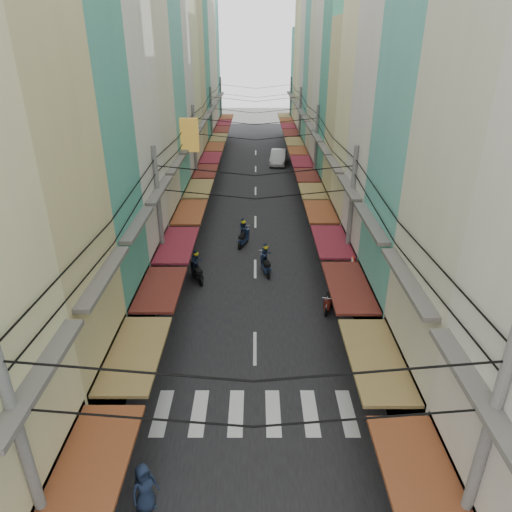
{
  "coord_description": "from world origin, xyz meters",
  "views": [
    {
      "loc": [
        0.06,
        -19.01,
        12.74
      ],
      "look_at": [
        0.05,
        2.86,
        2.37
      ],
      "focal_mm": 32.0,
      "sensor_mm": 36.0,
      "label": 1
    }
  ],
  "objects_px": {
    "white_car": "(278,164)",
    "traffic_sign": "(352,271)",
    "bicycle": "(397,308)",
    "market_umbrella": "(425,382)"
  },
  "relations": [
    {
      "from": "white_car",
      "to": "traffic_sign",
      "type": "relative_size",
      "value": 1.72
    },
    {
      "from": "bicycle",
      "to": "traffic_sign",
      "type": "distance_m",
      "value": 3.67
    },
    {
      "from": "white_car",
      "to": "market_umbrella",
      "type": "bearing_deg",
      "value": -78.62
    },
    {
      "from": "white_car",
      "to": "traffic_sign",
      "type": "bearing_deg",
      "value": -79.39
    },
    {
      "from": "bicycle",
      "to": "traffic_sign",
      "type": "relative_size",
      "value": 0.55
    },
    {
      "from": "traffic_sign",
      "to": "bicycle",
      "type": "bearing_deg",
      "value": 10.83
    },
    {
      "from": "market_umbrella",
      "to": "traffic_sign",
      "type": "height_order",
      "value": "traffic_sign"
    },
    {
      "from": "traffic_sign",
      "to": "market_umbrella",
      "type": "bearing_deg",
      "value": -82.13
    },
    {
      "from": "white_car",
      "to": "bicycle",
      "type": "distance_m",
      "value": 31.19
    },
    {
      "from": "white_car",
      "to": "bicycle",
      "type": "xyz_separation_m",
      "value": [
        4.92,
        -30.8,
        0.0
      ]
    }
  ]
}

